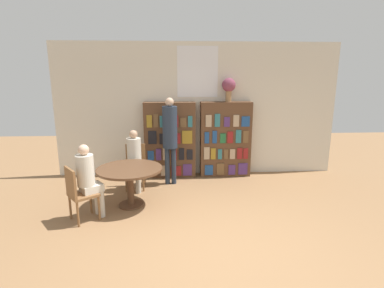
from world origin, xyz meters
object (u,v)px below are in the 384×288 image
at_px(bookshelf_right, 225,139).
at_px(seated_reader_right, 88,177).
at_px(chair_near_camera, 78,191).
at_px(chair_left_side, 135,164).
at_px(librarian_standing, 170,132).
at_px(flower_vase, 229,86).
at_px(seated_reader_left, 134,157).
at_px(bookshelf_left, 170,140).
at_px(reading_table, 130,175).

relative_size(bookshelf_right, seated_reader_right, 1.38).
bearing_deg(seated_reader_right, chair_near_camera, -90.00).
relative_size(chair_left_side, librarian_standing, 0.49).
relative_size(bookshelf_right, chair_near_camera, 1.89).
relative_size(flower_vase, chair_near_camera, 0.58).
height_order(bookshelf_right, seated_reader_left, bookshelf_right).
height_order(flower_vase, seated_reader_right, flower_vase).
bearing_deg(bookshelf_right, seated_reader_left, -156.53).
bearing_deg(bookshelf_right, flower_vase, 5.65).
bearing_deg(chair_near_camera, bookshelf_left, 109.32).
distance_m(bookshelf_right, chair_near_camera, 3.43).
xyz_separation_m(bookshelf_left, chair_left_side, (-0.70, -0.67, -0.35)).
relative_size(bookshelf_left, seated_reader_right, 1.38).
distance_m(bookshelf_left, seated_reader_right, 2.39).
bearing_deg(seated_reader_left, chair_left_side, -90.00).
distance_m(bookshelf_left, seated_reader_left, 1.11).
xyz_separation_m(chair_near_camera, seated_reader_left, (0.71, 1.28, 0.20)).
xyz_separation_m(seated_reader_left, librarian_standing, (0.71, 0.35, 0.43)).
xyz_separation_m(seated_reader_left, seated_reader_right, (-0.57, -1.17, 0.00)).
relative_size(flower_vase, librarian_standing, 0.28).
height_order(chair_left_side, seated_reader_left, seated_reader_left).
bearing_deg(bookshelf_right, chair_left_side, -161.10).
relative_size(bookshelf_left, bookshelf_right, 1.00).
height_order(chair_near_camera, seated_reader_left, seated_reader_left).
bearing_deg(bookshelf_left, chair_near_camera, -123.49).
bearing_deg(bookshelf_left, bookshelf_right, 0.02).
xyz_separation_m(reading_table, seated_reader_left, (-0.02, 0.73, 0.12)).
bearing_deg(chair_left_side, librarian_standing, -167.74).
relative_size(bookshelf_left, seated_reader_left, 1.38).
bearing_deg(flower_vase, bookshelf_right, -174.35).
distance_m(reading_table, chair_near_camera, 0.91).
distance_m(flower_vase, chair_left_side, 2.62).
relative_size(bookshelf_right, seated_reader_left, 1.38).
relative_size(reading_table, seated_reader_left, 0.93).
relative_size(reading_table, seated_reader_right, 0.92).
height_order(bookshelf_left, seated_reader_left, bookshelf_left).
xyz_separation_m(bookshelf_right, chair_left_side, (-1.97, -0.67, -0.34)).
bearing_deg(chair_left_side, reading_table, 90.00).
xyz_separation_m(bookshelf_right, flower_vase, (0.05, 0.00, 1.19)).
relative_size(bookshelf_right, reading_table, 1.49).
distance_m(reading_table, seated_reader_left, 0.74).
relative_size(bookshelf_left, reading_table, 1.49).
xyz_separation_m(chair_left_side, librarian_standing, (0.72, 0.17, 0.63)).
xyz_separation_m(bookshelf_right, chair_near_camera, (-2.67, -2.13, -0.34)).
bearing_deg(seated_reader_left, reading_table, 90.00).
xyz_separation_m(chair_near_camera, librarian_standing, (1.42, 1.63, 0.63)).
height_order(bookshelf_left, seated_reader_right, bookshelf_left).
distance_m(bookshelf_right, librarian_standing, 1.38).
height_order(bookshelf_right, seated_reader_right, bookshelf_right).
bearing_deg(bookshelf_right, bookshelf_left, -179.98).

